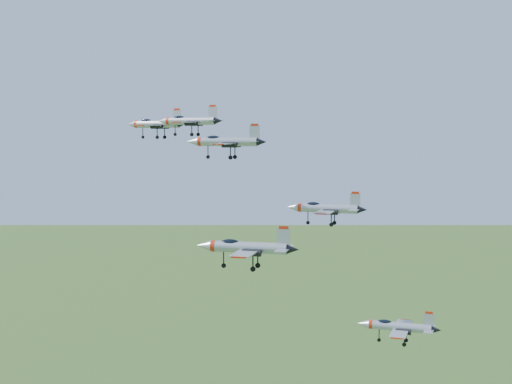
# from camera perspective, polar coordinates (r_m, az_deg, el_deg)

# --- Properties ---
(jet_lead) EXTENTS (12.57, 10.57, 3.38)m
(jet_lead) POSITION_cam_1_polar(r_m,az_deg,el_deg) (127.71, -8.07, 5.42)
(jet_lead) COLOR #9FA6AC
(jet_left_high) EXTENTS (11.34, 9.46, 3.03)m
(jet_left_high) POSITION_cam_1_polar(r_m,az_deg,el_deg) (110.80, -5.40, 5.69)
(jet_left_high) COLOR #9FA6AC
(jet_right_high) EXTENTS (10.55, 8.66, 2.83)m
(jet_right_high) POSITION_cam_1_polar(r_m,az_deg,el_deg) (89.80, -2.49, 4.06)
(jet_right_high) COLOR #9FA6AC
(jet_left_low) EXTENTS (13.04, 10.75, 3.49)m
(jet_left_low) POSITION_cam_1_polar(r_m,az_deg,el_deg) (113.05, 5.57, -1.29)
(jet_left_low) COLOR #9FA6AC
(jet_right_low) EXTENTS (13.81, 11.36, 3.70)m
(jet_right_low) POSITION_cam_1_polar(r_m,az_deg,el_deg) (92.47, -0.84, -4.43)
(jet_right_low) COLOR #9FA6AC
(jet_trail) EXTENTS (12.12, 9.99, 3.24)m
(jet_trail) POSITION_cam_1_polar(r_m,az_deg,el_deg) (106.76, 11.24, -10.50)
(jet_trail) COLOR #9FA6AC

